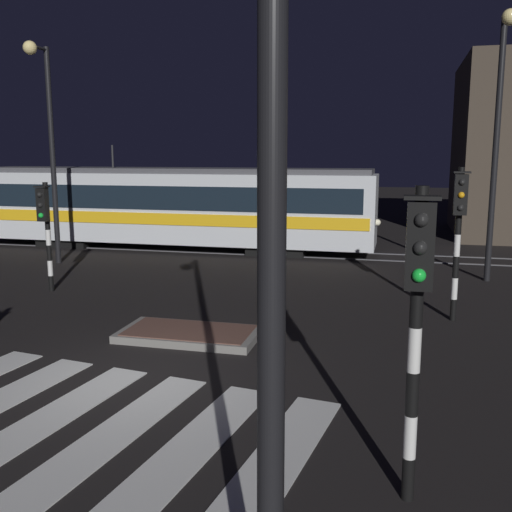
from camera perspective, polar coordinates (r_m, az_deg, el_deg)
The scene contains 11 objects.
ground_plane at distance 10.58m, azimuth -11.32°, elevation -11.43°, with size 120.00×120.00×0.00m, color black.
rail_near at distance 22.02m, azimuth 2.42°, elevation 0.00°, with size 80.00×0.12×0.03m, color #59595E.
rail_far at distance 23.41m, azimuth 3.12°, elevation 0.59°, with size 80.00×0.12×0.03m, color #59595E.
crosswalk_zebra at distance 8.92m, azimuth -17.16°, elevation -15.85°, with size 7.07×5.30×0.02m.
traffic_island at distance 12.46m, azimuth -6.50°, elevation -7.55°, with size 2.89×1.51×0.18m.
traffic_light_corner_near_right at distance 6.34m, azimuth 15.40°, elevation -4.24°, with size 0.36×0.42×3.50m.
traffic_light_corner_far_right at distance 13.90m, azimuth 19.14°, elevation 3.22°, with size 0.36×0.42×3.52m.
traffic_light_corner_far_left at distance 17.09m, azimuth -19.82°, elevation 3.27°, with size 0.36×0.42×3.04m.
street_lamp_trackside_left at distance 21.32m, azimuth -19.69°, elevation 11.61°, with size 0.44×1.21×7.35m.
street_lamp_trackside_right at distance 18.55m, azimuth 22.58°, elevation 12.25°, with size 0.44×1.21×7.64m.
tram at distance 23.83m, azimuth -8.36°, elevation 4.87°, with size 16.45×2.58×4.15m.
Camera 1 is at (4.29, -8.88, 3.83)m, focal length 41.11 mm.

